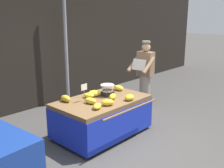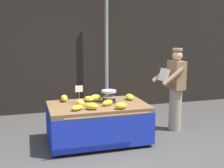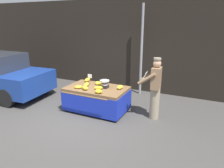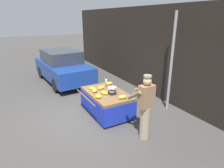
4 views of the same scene
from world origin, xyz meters
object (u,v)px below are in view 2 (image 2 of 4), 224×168
at_px(banana_bunch_7, 64,98).
at_px(banana_bunch_4, 80,103).
at_px(banana_bunch_0, 108,103).
at_px(banana_bunch_6, 77,108).
at_px(street_pole, 106,50).
at_px(banana_cart, 98,114).
at_px(price_sign, 79,90).
at_px(banana_bunch_5, 92,106).
at_px(banana_bunch_3, 121,106).
at_px(banana_bunch_2, 89,99).
at_px(vendor_person, 175,89).
at_px(weighing_scale, 109,96).
at_px(banana_bunch_8, 130,97).
at_px(banana_bunch_1, 96,98).

bearing_deg(banana_bunch_7, banana_bunch_4, -61.46).
height_order(banana_bunch_0, banana_bunch_6, banana_bunch_0).
height_order(street_pole, banana_cart, street_pole).
xyz_separation_m(price_sign, banana_bunch_5, (0.13, -0.48, -0.19)).
bearing_deg(banana_bunch_4, banana_bunch_3, -32.07).
bearing_deg(banana_bunch_4, banana_bunch_2, 52.31).
bearing_deg(banana_cart, street_pole, 70.30).
distance_m(banana_bunch_5, vendor_person, 1.97).
height_order(weighing_scale, banana_bunch_2, weighing_scale).
distance_m(banana_bunch_3, banana_bunch_4, 0.75).
relative_size(weighing_scale, banana_bunch_2, 1.32).
xyz_separation_m(banana_cart, vendor_person, (1.70, 0.22, 0.34)).
height_order(price_sign, banana_bunch_7, price_sign).
bearing_deg(banana_bunch_3, banana_bunch_4, 147.93).
bearing_deg(banana_bunch_5, banana_bunch_8, 30.09).
bearing_deg(banana_cart, banana_bunch_4, -175.02).
bearing_deg(banana_bunch_5, price_sign, 105.02).
xyz_separation_m(banana_bunch_4, banana_bunch_8, (1.02, 0.20, -0.00)).
xyz_separation_m(banana_bunch_6, banana_bunch_7, (-0.13, 0.71, 0.02)).
bearing_deg(banana_bunch_3, vendor_person, 24.98).
bearing_deg(banana_bunch_7, banana_bunch_0, -37.18).
distance_m(banana_bunch_5, banana_bunch_8, 1.01).
distance_m(banana_bunch_1, banana_bunch_2, 0.13).
bearing_deg(banana_bunch_4, banana_bunch_0, -13.08).
bearing_deg(vendor_person, banana_bunch_8, -177.54).
bearing_deg(vendor_person, banana_bunch_7, 175.45).
distance_m(banana_cart, banana_bunch_5, 0.46).
distance_m(banana_bunch_4, banana_bunch_7, 0.49).
bearing_deg(banana_bunch_6, banana_bunch_7, 100.48).
bearing_deg(price_sign, street_pole, 60.76).
height_order(banana_bunch_0, banana_bunch_3, banana_bunch_3).
xyz_separation_m(street_pole, banana_bunch_8, (-0.03, -1.82, -0.81)).
xyz_separation_m(banana_bunch_4, banana_bunch_7, (-0.23, 0.43, 0.01)).
distance_m(banana_bunch_6, vendor_person, 2.20).
height_order(banana_bunch_3, banana_bunch_5, banana_bunch_5).
distance_m(price_sign, banana_bunch_6, 0.52).
height_order(banana_bunch_4, banana_bunch_8, same).
height_order(price_sign, banana_bunch_5, price_sign).
bearing_deg(banana_bunch_6, banana_bunch_5, -5.12).
distance_m(street_pole, price_sign, 2.20).
bearing_deg(banana_bunch_2, weighing_scale, -27.47).
bearing_deg(street_pole, banana_bunch_4, -117.30).
xyz_separation_m(banana_bunch_1, banana_bunch_5, (-0.21, -0.58, -0.01)).
bearing_deg(banana_bunch_0, price_sign, 147.79).
distance_m(banana_bunch_0, banana_bunch_1, 0.41).
bearing_deg(street_pole, banana_bunch_7, -128.69).
xyz_separation_m(banana_cart, banana_bunch_1, (0.02, 0.25, 0.26)).
xyz_separation_m(banana_bunch_1, vendor_person, (1.68, -0.03, 0.08)).
relative_size(street_pole, banana_cart, 1.76).
xyz_separation_m(weighing_scale, vendor_person, (1.47, 0.14, 0.03)).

